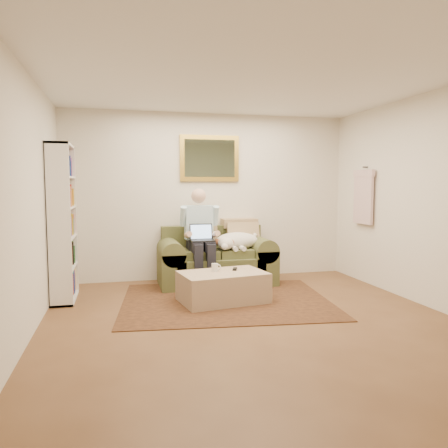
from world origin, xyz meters
name	(u,v)px	position (x,y,z in m)	size (l,w,h in m)	color
room_shell	(248,202)	(0.00, 0.35, 1.30)	(4.51, 5.00, 2.61)	brown
rug	(226,301)	(-0.08, 1.03, 0.01)	(2.61, 2.09, 0.01)	black
sofa	(216,264)	(0.01, 2.04, 0.29)	(1.70, 0.87, 1.02)	brown
seated_man	(201,238)	(-0.24, 1.88, 0.72)	(0.56, 0.80, 1.43)	#8CC3D8
laptop	(202,236)	(-0.24, 1.81, 0.75)	(0.33, 0.26, 0.24)	black
sleeping_dog	(237,241)	(0.32, 1.95, 0.65)	(0.70, 0.44, 0.26)	white
ottoman	(223,287)	(-0.13, 0.99, 0.19)	(1.05, 0.67, 0.38)	#D0B08B
coffee_mug	(215,267)	(-0.22, 1.08, 0.43)	(0.08, 0.08, 0.10)	white
tv_remote	(235,269)	(0.06, 1.12, 0.39)	(0.05, 0.15, 0.02)	black
bookshelf	(63,223)	(-2.10, 1.60, 1.00)	(0.28, 0.80, 2.00)	white
wall_mirror	(210,158)	(0.01, 2.47, 1.90)	(0.94, 0.04, 0.72)	gold
hanging_shirt	(363,194)	(2.19, 1.60, 1.35)	(0.06, 0.52, 0.90)	beige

